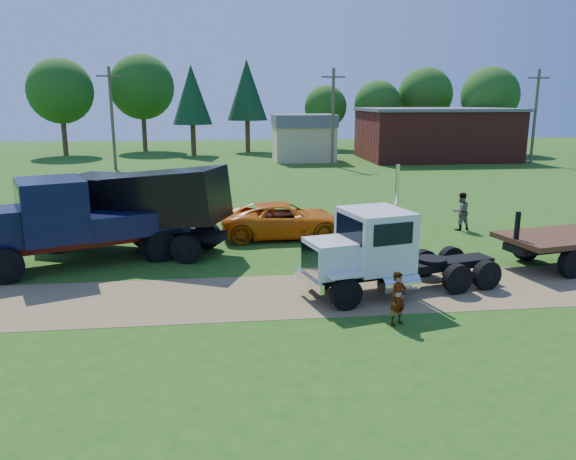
{
  "coord_description": "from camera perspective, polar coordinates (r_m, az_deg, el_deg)",
  "views": [
    {
      "loc": [
        -4.44,
        -17.38,
        6.35
      ],
      "look_at": [
        -2.07,
        2.57,
        1.6
      ],
      "focal_mm": 35.0,
      "sensor_mm": 36.0,
      "label": 1
    }
  ],
  "objects": [
    {
      "name": "tan_shed",
      "position": [
        58.13,
        1.61,
        9.42
      ],
      "size": [
        6.2,
        5.4,
        4.7
      ],
      "color": "tan",
      "rests_on": "ground"
    },
    {
      "name": "brick_building",
      "position": [
        61.72,
        14.76,
        9.44
      ],
      "size": [
        15.4,
        10.4,
        5.3
      ],
      "color": "maroon",
      "rests_on": "ground"
    },
    {
      "name": "utility_poles",
      "position": [
        53.44,
        4.58,
        11.5
      ],
      "size": [
        42.2,
        0.28,
        9.0
      ],
      "color": "#4D3D2C",
      "rests_on": "ground"
    },
    {
      "name": "white_semi_tractor",
      "position": [
        18.58,
        9.03,
        -2.2
      ],
      "size": [
        7.11,
        3.78,
        4.2
      ],
      "rotation": [
        0.0,
        0.0,
        0.24
      ],
      "color": "black",
      "rests_on": "ground"
    },
    {
      "name": "spectator_b",
      "position": [
        28.7,
        17.15,
        1.81
      ],
      "size": [
        1.0,
        0.83,
        1.85
      ],
      "primitive_type": "imported",
      "rotation": [
        0.0,
        0.0,
        3.3
      ],
      "color": "#999999",
      "rests_on": "ground"
    },
    {
      "name": "dirt_track",
      "position": [
        19.03,
        7.15,
        -6.28
      ],
      "size": [
        120.0,
        4.2,
        0.01
      ],
      "primitive_type": "cube",
      "color": "brown",
      "rests_on": "ground"
    },
    {
      "name": "navy_truck",
      "position": [
        23.02,
        -20.99,
        0.86
      ],
      "size": [
        7.94,
        5.36,
        3.41
      ],
      "rotation": [
        0.0,
        0.0,
        0.4
      ],
      "color": "maroon",
      "rests_on": "ground"
    },
    {
      "name": "black_dump_truck",
      "position": [
        24.2,
        -15.21,
        2.51
      ],
      "size": [
        8.53,
        5.25,
        3.66
      ],
      "rotation": [
        0.0,
        0.0,
        -0.37
      ],
      "color": "black",
      "rests_on": "ground"
    },
    {
      "name": "spectator_a",
      "position": [
        16.36,
        11.12,
        -6.85
      ],
      "size": [
        0.68,
        0.6,
        1.57
      ],
      "primitive_type": "imported",
      "rotation": [
        0.0,
        0.0,
        0.49
      ],
      "color": "#999999",
      "rests_on": "ground"
    },
    {
      "name": "orange_pickup",
      "position": [
        26.03,
        -0.38,
        1.02
      ],
      "size": [
        5.88,
        2.77,
        1.63
      ],
      "primitive_type": "imported",
      "rotation": [
        0.0,
        0.0,
        1.58
      ],
      "color": "#D8650A",
      "rests_on": "ground"
    },
    {
      "name": "tree_row",
      "position": [
        68.47,
        -1.83,
        13.63
      ],
      "size": [
        55.63,
        14.6,
        11.46
      ],
      "color": "#3C2818",
      "rests_on": "ground"
    },
    {
      "name": "ground",
      "position": [
        19.03,
        7.15,
        -6.3
      ],
      "size": [
        140.0,
        140.0,
        0.0
      ],
      "primitive_type": "plane",
      "color": "#1C5212",
      "rests_on": "ground"
    }
  ]
}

